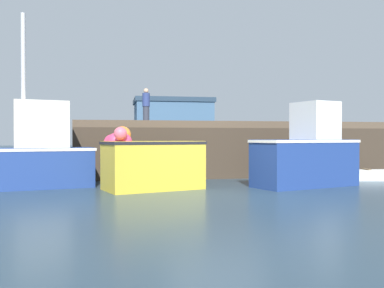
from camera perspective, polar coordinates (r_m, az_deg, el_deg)
name	(u,v)px	position (r m, az deg, el deg)	size (l,w,h in m)	color
ground	(218,199)	(10.56, 3.62, -7.43)	(120.00, 160.00, 0.10)	#283D4C
pier	(221,132)	(18.31, 3.92, 1.61)	(11.91, 7.90, 2.08)	brown
fishing_boat_near_left	(28,156)	(13.04, -21.42, -1.59)	(4.12, 2.06, 5.07)	navy
fishing_boat_near_right	(150,162)	(11.96, -5.72, -2.43)	(3.03, 2.14, 1.79)	gold
fishing_boat_mid	(307,154)	(13.18, 15.34, -1.37)	(3.54, 2.27, 2.57)	navy
rowboat	(367,175)	(15.73, 22.65, -3.92)	(1.77, 0.84, 0.41)	silver
dockworker	(146,106)	(19.08, -6.26, 5.11)	(0.34, 0.34, 1.63)	#2D3342
warehouse	(172,125)	(47.62, -2.68, 2.59)	(8.67, 6.57, 5.89)	#385675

